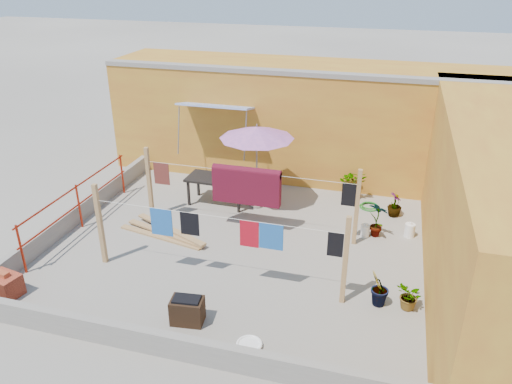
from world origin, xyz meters
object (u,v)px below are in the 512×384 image
patio_umbrella (257,133)px  water_jug_b (365,231)px  brick_stack (5,285)px  brazier (187,310)px  outdoor_table (217,180)px  white_basin (249,345)px  water_jug_a (410,230)px  plant_back_a (352,184)px  green_hose (369,206)px

patio_umbrella → water_jug_b: 3.47m
brick_stack → brazier: bearing=3.4°
outdoor_table → brick_stack: outdoor_table is taller
brick_stack → brazier: (3.65, 0.21, 0.03)m
brick_stack → white_basin: (4.87, -0.10, -0.18)m
brazier → water_jug_b: brazier is taller
water_jug_a → plant_back_a: size_ratio=0.46×
water_jug_b → plant_back_a: 2.08m
white_basin → plant_back_a: (1.02, 6.24, 0.36)m
brick_stack → white_basin: brick_stack is taller
brick_stack → water_jug_a: 8.61m
brazier → plant_back_a: 6.33m
patio_umbrella → brazier: patio_umbrella is taller
white_basin → water_jug_b: bearing=70.0°
brazier → water_jug_a: 5.62m
water_jug_b → patio_umbrella: bearing=164.1°
patio_umbrella → plant_back_a: size_ratio=2.76×
plant_back_a → white_basin: bearing=-99.2°
outdoor_table → brazier: (1.09, -4.60, -0.41)m
water_jug_a → water_jug_b: water_jug_a is taller
patio_umbrella → white_basin: (1.29, -5.04, -1.95)m
outdoor_table → green_hose: bearing=12.3°
patio_umbrella → water_jug_a: size_ratio=6.03×
water_jug_a → green_hose: water_jug_a is taller
brick_stack → water_jug_b: size_ratio=2.04×
outdoor_table → water_jug_a: bearing=-5.0°
patio_umbrella → white_basin: patio_umbrella is taller
brick_stack → water_jug_a: size_ratio=1.79×
water_jug_a → water_jug_b: size_ratio=1.14×
brazier → green_hose: 6.11m
white_basin → brick_stack: bearing=178.8°
brick_stack → patio_umbrella: bearing=54.0°
water_jug_b → plant_back_a: bearing=104.7°
outdoor_table → water_jug_b: 3.95m
brick_stack → green_hose: bearing=41.4°
green_hose → brick_stack: bearing=-138.6°
white_basin → green_hose: (1.54, 5.76, -0.01)m
brick_stack → plant_back_a: (5.89, 6.13, 0.18)m
outdoor_table → brick_stack: bearing=-118.0°
patio_umbrella → water_jug_b: size_ratio=6.87×
water_jug_a → water_jug_b: (-0.99, -0.26, -0.02)m
patio_umbrella → brick_stack: 6.35m
patio_umbrella → outdoor_table: 1.68m
water_jug_a → plant_back_a: bearing=131.0°
brazier → outdoor_table: bearing=103.3°
outdoor_table → green_hose: size_ratio=3.12×
outdoor_table → brazier: 4.74m
white_basin → water_jug_a: size_ratio=1.20×
patio_umbrella → green_hose: patio_umbrella is taller
brazier → water_jug_a: brazier is taller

